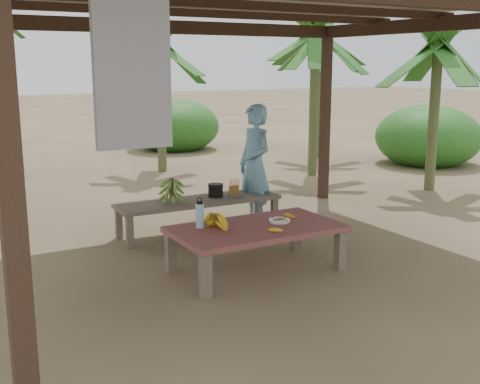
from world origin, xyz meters
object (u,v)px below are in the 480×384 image
cooking_pot (216,191)px  work_table (256,232)px  ripe_banana_bunch (214,221)px  plate (280,221)px  bench (199,203)px  woman (255,165)px  water_flask (200,215)px

cooking_pot → work_table: bearing=-102.9°
ripe_banana_bunch → plate: 0.77m
bench → cooking_pot: cooking_pot is taller
ripe_banana_bunch → woman: bearing=47.7°
plate → water_flask: water_flask is taller
work_table → cooking_pot: (0.39, 1.72, 0.10)m
cooking_pot → bench: bearing=-173.4°
ripe_banana_bunch → woman: woman is taller
work_table → water_flask: size_ratio=5.43×
plate → woman: (0.69, 1.70, 0.32)m
plate → woman: bearing=67.8°
water_flask → ripe_banana_bunch: bearing=-54.7°
bench → water_flask: (-0.67, -1.43, 0.25)m
work_table → bench: size_ratio=0.81×
ripe_banana_bunch → woman: size_ratio=0.18×
woman → cooking_pot: bearing=-91.6°
ripe_banana_bunch → cooking_pot: (0.84, 1.60, -0.06)m
bench → woman: woman is taller
bench → cooking_pot: (0.27, 0.03, 0.14)m
work_table → ripe_banana_bunch: 0.49m
water_flask → plate: bearing=-15.2°
ripe_banana_bunch → cooking_pot: bearing=62.2°
cooking_pot → ripe_banana_bunch: bearing=-117.8°
water_flask → woman: bearing=43.4°
woman → bench: bearing=-89.7°
work_table → ripe_banana_bunch: size_ratio=5.97×
water_flask → woman: woman is taller
cooking_pot → woman: bearing=0.3°
work_table → plate: bearing=3.2°
ripe_banana_bunch → cooking_pot: ripe_banana_bunch is taller
bench → cooking_pot: 0.30m
woman → ripe_banana_bunch: bearing=-44.2°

